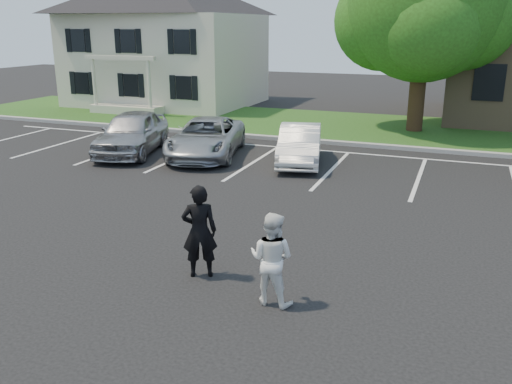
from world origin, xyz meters
TOP-DOWN VIEW (x-y plane):
  - ground_plane at (0.00, 0.00)m, footprint 90.00×90.00m
  - curb at (0.00, 12.00)m, footprint 40.00×0.30m
  - grass_strip at (0.00, 16.00)m, footprint 44.00×8.00m
  - stall_lines at (1.40, 8.95)m, footprint 34.00×5.36m
  - house at (-13.00, 19.97)m, footprint 10.30×9.22m
  - tree at (1.98, 16.00)m, footprint 7.80×7.20m
  - man_black_suit at (-0.49, -0.68)m, footprint 0.78×0.68m
  - man_white_shirt at (1.13, -1.19)m, footprint 0.85×0.69m
  - car_silver_west at (-7.56, 7.75)m, footprint 2.98×4.95m
  - car_silver_minivan at (-4.77, 8.33)m, footprint 3.37×5.31m
  - car_white_sedan at (-1.27, 8.53)m, footprint 2.30×4.20m

SIDE VIEW (x-z plane):
  - ground_plane at x=0.00m, z-range 0.00..0.00m
  - stall_lines at x=1.40m, z-range 0.00..0.01m
  - grass_strip at x=0.00m, z-range 0.00..0.08m
  - curb at x=0.00m, z-range 0.00..0.15m
  - car_white_sedan at x=-1.27m, z-range 0.00..1.31m
  - car_silver_minivan at x=-4.77m, z-range 0.00..1.37m
  - car_silver_west at x=-7.56m, z-range 0.00..1.58m
  - man_white_shirt at x=1.13m, z-range 0.00..1.64m
  - man_black_suit at x=-0.49m, z-range 0.00..1.81m
  - house at x=-13.00m, z-range 0.03..7.63m
  - tree at x=1.98m, z-range 0.95..9.75m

